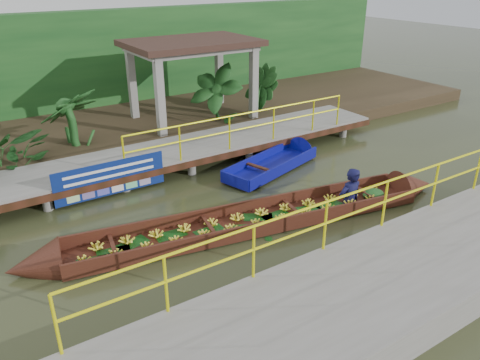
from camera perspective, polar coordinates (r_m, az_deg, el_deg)
ground at (r=11.08m, az=-3.96°, el=-5.18°), size 80.00×80.00×0.00m
land_strip at (r=17.42m, az=-16.25°, el=6.04°), size 30.00×8.00×0.45m
far_dock at (r=13.70m, az=-11.01°, el=2.67°), size 16.00×2.06×1.66m
near_dock at (r=8.74m, az=16.11°, el=-13.03°), size 18.00×2.40×1.73m
pavilion at (r=16.80m, az=-5.94°, el=15.35°), size 4.40×3.00×3.00m
foliage_backdrop at (r=19.33m, az=-19.24°, el=12.91°), size 30.00×0.80×4.00m
vendor_boat at (r=10.93m, az=3.43°, el=-4.10°), size 10.48×2.84×2.29m
moored_blue_boat at (r=14.44m, az=5.99°, el=2.83°), size 3.95×2.04×0.91m
blue_banner at (r=12.41m, az=-15.49°, el=0.22°), size 2.89×0.04×0.90m
tropical_plants at (r=14.68m, az=-20.13°, el=6.50°), size 14.36×1.36×1.70m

